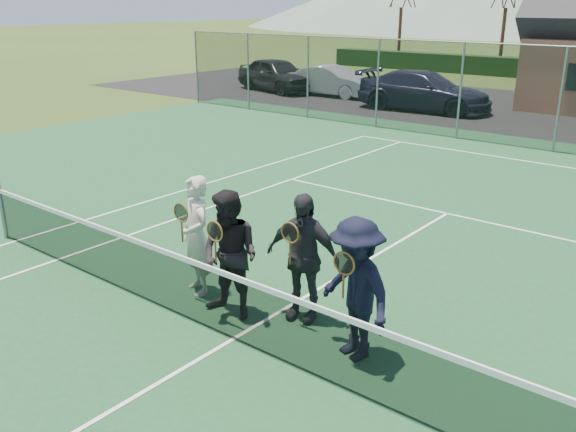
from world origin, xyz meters
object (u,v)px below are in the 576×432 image
object	(u,v)px
car_a	(277,75)
player_d	(356,289)
car_b	(332,81)
player_c	(302,257)
tennis_net	(231,304)
car_c	(424,91)
player_a	(196,236)
player_b	(230,255)

from	to	relation	value
car_a	player_d	distance (m)	23.95
car_b	player_c	xyz separation A→B (m)	(11.92, -17.74, 0.23)
tennis_net	player_d	bearing A→B (deg)	25.81
car_c	player_a	distance (m)	17.80
player_c	player_d	xyz separation A→B (m)	(1.09, -0.38, -0.00)
player_a	player_c	world-z (taller)	same
tennis_net	car_a	bearing A→B (deg)	128.42
tennis_net	player_a	size ratio (longest dim) A/B	6.49
player_b	player_c	xyz separation A→B (m)	(0.79, 0.57, 0.00)
car_a	player_b	world-z (taller)	player_b
car_b	player_c	size ratio (longest dim) A/B	2.33
player_d	car_b	bearing A→B (deg)	125.68
car_a	player_c	xyz separation A→B (m)	(14.96, -17.40, 0.12)
player_a	player_d	xyz separation A→B (m)	(2.78, -0.03, -0.00)
car_c	player_b	bearing A→B (deg)	-165.61
car_b	player_c	world-z (taller)	player_c
car_b	player_b	distance (m)	21.43
car_c	player_d	distance (m)	18.80
car_a	player_a	bearing A→B (deg)	-129.29
car_a	player_b	size ratio (longest dim) A/B	2.63
car_c	player_a	size ratio (longest dim) A/B	3.00
car_a	player_d	size ratio (longest dim) A/B	2.63
car_a	car_b	world-z (taller)	car_a
player_b	player_c	world-z (taller)	same
car_c	tennis_net	bearing A→B (deg)	-164.72
car_c	player_b	size ratio (longest dim) A/B	3.00
player_b	tennis_net	bearing A→B (deg)	-45.68
car_a	car_b	xyz separation A→B (m)	(3.04, 0.34, -0.12)
tennis_net	player_c	size ratio (longest dim) A/B	6.49
tennis_net	player_a	distance (m)	1.59
player_d	player_a	bearing A→B (deg)	179.41
car_a	player_d	world-z (taller)	player_d
car_c	tennis_net	xyz separation A→B (m)	(6.37, -17.80, -0.24)
car_b	car_c	xyz separation A→B (m)	(5.23, -1.00, 0.09)
player_b	player_d	bearing A→B (deg)	5.97
car_a	tennis_net	xyz separation A→B (m)	(14.64, -18.46, -0.27)
player_a	car_b	bearing A→B (deg)	119.47
car_c	player_d	size ratio (longest dim) A/B	3.00
car_c	player_a	world-z (taller)	player_a
car_c	player_a	xyz separation A→B (m)	(4.99, -17.09, 0.14)
player_d	player_b	bearing A→B (deg)	-174.03
player_a	car_a	bearing A→B (deg)	126.78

